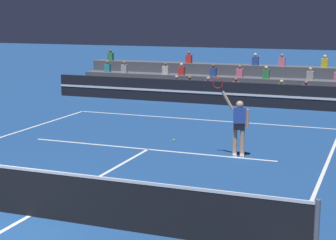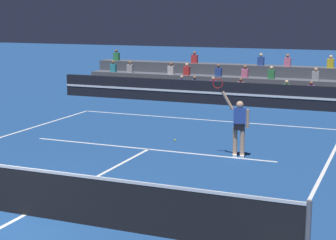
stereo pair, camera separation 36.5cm
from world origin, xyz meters
name	(u,v)px [view 1 (the left image)]	position (x,y,z in m)	size (l,w,h in m)	color
ground_plane	(29,216)	(0.00, 0.00, 0.00)	(120.00, 120.00, 0.00)	navy
court_lines	(29,216)	(0.00, 0.00, 0.00)	(11.10, 23.90, 0.01)	white
tennis_net	(28,192)	(0.00, 0.00, 0.54)	(12.00, 0.10, 1.10)	slate
sponsor_banner_wall	(227,93)	(0.00, 15.94, 0.55)	(18.00, 0.26, 1.10)	black
bleacher_stand	(240,85)	(0.01, 18.48, 0.65)	(17.18, 2.85, 2.28)	#4C515B
tennis_player	(238,125)	(2.90, 6.56, 0.99)	(1.12, 0.39, 2.43)	tan
tennis_ball	(174,140)	(0.35, 7.83, 0.03)	(0.07, 0.07, 0.07)	#C6DB33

